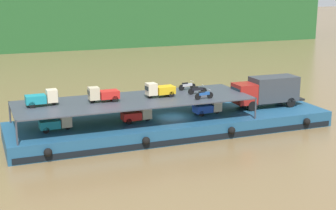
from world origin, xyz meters
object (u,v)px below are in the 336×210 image
at_px(mini_truck_lower_stern, 56,123).
at_px(mini_truck_upper_stern, 42,98).
at_px(mini_truck_lower_mid, 208,107).
at_px(motorcycle_upper_port, 204,95).
at_px(motorcycle_upper_centre, 197,90).
at_px(mini_truck_lower_aft, 137,115).
at_px(mini_truck_upper_fore, 160,90).
at_px(motorcycle_upper_stbd, 187,86).
at_px(covered_lorry, 267,91).
at_px(mini_truck_upper_mid, 103,94).
at_px(cargo_barge, 173,124).

relative_size(mini_truck_lower_stern, mini_truck_upper_stern, 1.00).
xyz_separation_m(mini_truck_lower_mid, motorcycle_upper_port, (-1.29, -1.71, 1.74)).
relative_size(mini_truck_lower_stern, motorcycle_upper_centre, 1.46).
relative_size(mini_truck_lower_aft, mini_truck_lower_mid, 1.00).
bearing_deg(mini_truck_upper_fore, mini_truck_lower_mid, -7.66).
height_order(motorcycle_upper_port, motorcycle_upper_stbd, same).
distance_m(covered_lorry, mini_truck_lower_mid, 7.03).
distance_m(motorcycle_upper_centre, motorcycle_upper_stbd, 2.13).
relative_size(motorcycle_upper_port, motorcycle_upper_stbd, 1.00).
distance_m(mini_truck_lower_mid, motorcycle_upper_stbd, 3.28).
distance_m(mini_truck_lower_aft, mini_truck_upper_mid, 3.63).
relative_size(mini_truck_upper_mid, mini_truck_upper_fore, 0.98).
relative_size(cargo_barge, mini_truck_lower_mid, 11.18).
bearing_deg(mini_truck_lower_stern, mini_truck_lower_mid, 0.39).
distance_m(mini_truck_upper_stern, motorcycle_upper_port, 14.44).
bearing_deg(mini_truck_upper_mid, motorcycle_upper_centre, -1.79).
distance_m(mini_truck_lower_mid, motorcycle_upper_port, 2.76).
height_order(cargo_barge, mini_truck_upper_fore, mini_truck_upper_fore).
xyz_separation_m(covered_lorry, mini_truck_lower_mid, (-6.93, -0.56, -1.00)).
height_order(cargo_barge, motorcycle_upper_centre, motorcycle_upper_centre).
distance_m(covered_lorry, mini_truck_lower_stern, 21.50).
distance_m(cargo_barge, motorcycle_upper_port, 4.41).
height_order(mini_truck_lower_stern, motorcycle_upper_port, motorcycle_upper_port).
xyz_separation_m(mini_truck_upper_mid, motorcycle_upper_centre, (9.17, -0.29, -0.26)).
height_order(covered_lorry, mini_truck_lower_stern, covered_lorry).
distance_m(mini_truck_upper_mid, motorcycle_upper_stbd, 9.22).
relative_size(covered_lorry, mini_truck_lower_aft, 2.87).
distance_m(mini_truck_lower_stern, mini_truck_lower_mid, 14.54).
distance_m(cargo_barge, mini_truck_upper_fore, 3.67).
height_order(mini_truck_lower_stern, mini_truck_upper_fore, mini_truck_upper_fore).
bearing_deg(mini_truck_lower_stern, motorcycle_upper_centre, 2.21).
bearing_deg(mini_truck_lower_aft, mini_truck_upper_stern, 171.68).
relative_size(covered_lorry, motorcycle_upper_centre, 4.14).
distance_m(mini_truck_upper_stern, mini_truck_upper_mid, 5.31).
height_order(mini_truck_upper_fore, motorcycle_upper_centre, mini_truck_upper_fore).
height_order(mini_truck_lower_mid, motorcycle_upper_port, motorcycle_upper_port).
distance_m(mini_truck_lower_mid, mini_truck_upper_fore, 5.19).
bearing_deg(cargo_barge, mini_truck_upper_stern, 176.38).
height_order(covered_lorry, mini_truck_lower_aft, covered_lorry).
bearing_deg(mini_truck_upper_fore, cargo_barge, -10.93).
bearing_deg(motorcycle_upper_port, cargo_barge, 136.46).
xyz_separation_m(covered_lorry, mini_truck_lower_stern, (-21.47, -0.66, -1.00)).
xyz_separation_m(mini_truck_upper_stern, motorcycle_upper_stbd, (14.32, 1.40, -0.26)).
xyz_separation_m(motorcycle_upper_port, motorcycle_upper_stbd, (0.17, 4.26, 0.00)).
bearing_deg(motorcycle_upper_centre, mini_truck_upper_stern, 177.11).
xyz_separation_m(cargo_barge, motorcycle_upper_centre, (2.53, 0.03, 3.18)).
distance_m(mini_truck_upper_stern, mini_truck_upper_fore, 10.70).
distance_m(mini_truck_lower_aft, motorcycle_upper_port, 6.39).
distance_m(covered_lorry, mini_truck_upper_fore, 11.72).
bearing_deg(mini_truck_lower_mid, cargo_barge, 173.51).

